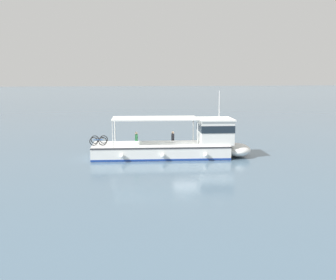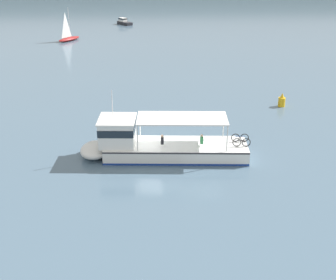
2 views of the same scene
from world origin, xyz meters
The scene contains 5 objects.
ground_plane centered at (0.00, 0.00, 0.00)m, with size 400.00×400.00×0.00m, color slate.
ferry_main centered at (0.69, 0.07, 1.01)m, with size 12.98×4.14×5.32m.
sailboat_horizon_east centered at (-12.56, 46.68, 0.54)m, with size 3.85×4.76×5.40m.
motorboat_near_port centered at (-3.91, 63.26, 0.54)m, with size 3.23×3.64×1.26m.
channel_buoy centered at (13.72, 11.35, 0.57)m, with size 0.70×0.70×1.40m.
Camera 2 is at (0.05, -32.20, 15.13)m, focal length 49.56 mm.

